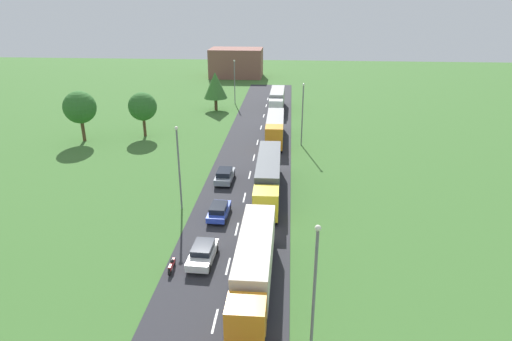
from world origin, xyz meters
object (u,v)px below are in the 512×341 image
car_third (219,210)px  truck_fourth (277,99)px  tree_oak (80,107)px  car_second (203,253)px  lamppost_third (302,112)px  truck_lead (254,263)px  car_fourth (225,175)px  tree_maple (215,85)px  truck_second (268,175)px  lamppost_second (179,165)px  lamppost_fourth (235,80)px  tree_birch (143,107)px  lamppost_lead (314,287)px  distant_building (236,63)px  truck_third (275,127)px  motorcycle_courier (172,265)px

car_third → truck_fourth: bearing=84.5°
truck_fourth → tree_oak: 35.73m
car_second → lamppost_third: bearing=74.5°
truck_lead → tree_oak: 44.21m
truck_lead → lamppost_third: 34.53m
truck_lead → car_third: (-4.35, 10.78, -1.36)m
car_fourth → tree_oak: 27.65m
truck_fourth → tree_maple: (-11.68, -0.81, 2.62)m
car_fourth → truck_second: bearing=-28.1°
lamppost_second → car_second: bearing=-66.8°
lamppost_fourth → tree_birch: lamppost_fourth is taller
lamppost_lead → lamppost_fourth: lamppost_lead is taller
distant_building → truck_lead: bearing=-82.4°
truck_third → car_second: (-4.69, -32.98, -1.26)m
truck_third → car_third: 25.71m
lamppost_fourth → truck_second: bearing=-78.3°
tree_birch → tree_maple: (8.35, 17.49, 0.08)m
truck_fourth → car_third: truck_fourth is taller
tree_maple → lamppost_third: bearing=-51.7°
truck_fourth → car_fourth: truck_fourth is taller
truck_lead → truck_second: size_ratio=0.90×
lamppost_third → tree_birch: (-24.29, 2.67, -0.34)m
truck_second → distant_building: size_ratio=1.08×
tree_maple → tree_birch: bearing=-115.5°
lamppost_fourth → tree_oak: lamppost_fourth is taller
car_third → tree_maple: bearing=99.7°
lamppost_second → lamppost_third: (12.65, 21.72, 0.13)m
car_third → motorcycle_courier: bearing=-104.3°
car_third → tree_oak: (-24.14, 22.88, 4.37)m
lamppost_third → tree_oak: bearing=-179.1°
car_third → lamppost_lead: 19.45m
lamppost_fourth → tree_maple: 6.60m
car_fourth → motorcycle_courier: size_ratio=2.28×
car_third → tree_birch: (-15.77, 26.05, 3.88)m
truck_fourth → tree_birch: (-20.03, -18.29, 2.54)m
distant_building → truck_second: bearing=-80.6°
truck_second → car_third: size_ratio=3.56×
lamppost_lead → lamppost_fourth: size_ratio=1.03×
car_second → truck_third: bearing=81.9°
car_second → car_fourth: size_ratio=0.99×
truck_second → tree_oak: (-28.68, 16.84, 2.97)m
truck_fourth → car_second: (-4.39, -52.05, -1.31)m
truck_fourth → distant_building: 38.59m
car_second → lamppost_second: lamppost_second is taller
motorcycle_courier → tree_maple: bearing=95.5°
car_third → lamppost_third: size_ratio=0.46×
truck_second → distant_building: (-12.45, 74.88, 1.54)m
truck_third → lamppost_lead: (3.76, -42.35, 2.87)m
truck_third → lamppost_lead: 42.62m
lamppost_third → distant_building: bearing=105.9°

